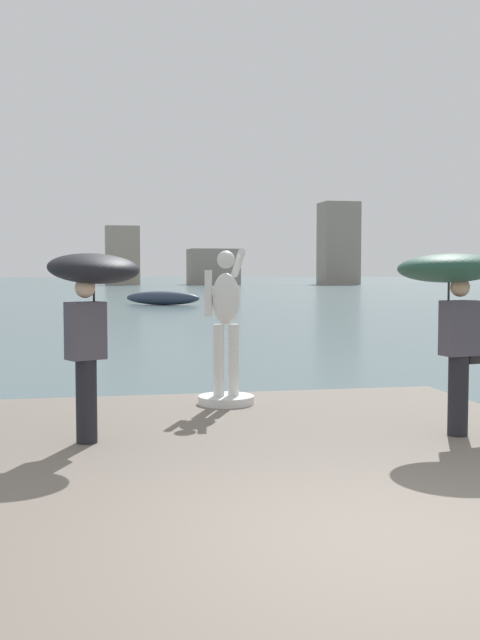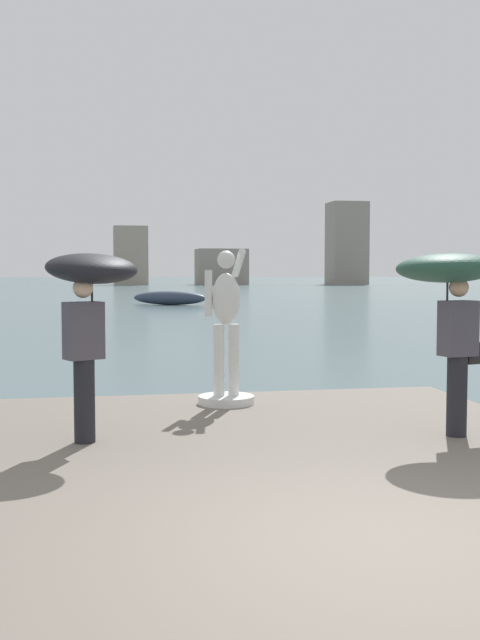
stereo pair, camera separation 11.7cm
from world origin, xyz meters
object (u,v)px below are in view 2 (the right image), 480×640
(statue_white_figure, at_px, (226,340))
(boat_near, at_px, (170,298))
(onlooker_right, at_px, (450,287))
(onlooker_left, at_px, (90,292))

(statue_white_figure, height_order, boat_near, statue_white_figure)
(onlooker_right, bearing_deg, boat_near, 88.93)
(onlooker_left, bearing_deg, boat_near, 83.53)
(onlooker_left, xyz_separation_m, boat_near, (4.59, 40.54, -1.54))
(onlooker_left, xyz_separation_m, onlooker_right, (3.83, -0.47, 0.04))
(onlooker_right, bearing_deg, statue_white_figure, 129.86)
(onlooker_left, relative_size, onlooker_right, 1.01)
(onlooker_left, distance_m, boat_near, 40.83)
(statue_white_figure, height_order, onlooker_right, statue_white_figure)
(onlooker_left, height_order, boat_near, onlooker_left)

